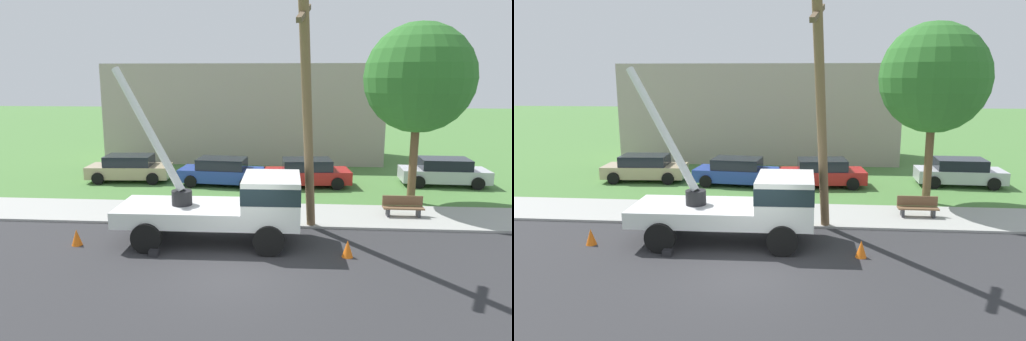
% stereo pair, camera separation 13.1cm
% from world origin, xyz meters
% --- Properties ---
extents(ground_plane, '(120.00, 120.00, 0.00)m').
position_xyz_m(ground_plane, '(0.00, 12.00, 0.00)').
color(ground_plane, '#477538').
extents(road_asphalt, '(80.00, 8.30, 0.01)m').
position_xyz_m(road_asphalt, '(0.00, 0.00, 0.00)').
color(road_asphalt, '#2B2B2D').
rests_on(road_asphalt, ground).
extents(sidewalk_strip, '(80.00, 3.14, 0.10)m').
position_xyz_m(sidewalk_strip, '(0.00, 5.72, 0.05)').
color(sidewalk_strip, '#9E9E99').
rests_on(sidewalk_strip, ground).
extents(utility_truck, '(6.79, 3.20, 5.98)m').
position_xyz_m(utility_truck, '(-0.40, 2.58, 1.41)').
color(utility_truck, silver).
rests_on(utility_truck, ground).
extents(leaning_utility_pole, '(0.92, 3.60, 8.61)m').
position_xyz_m(leaning_utility_pole, '(2.05, 2.93, 4.41)').
color(leaning_utility_pole, brown).
rests_on(leaning_utility_pole, ground).
extents(traffic_cone_ahead, '(0.36, 0.36, 0.56)m').
position_xyz_m(traffic_cone_ahead, '(3.37, 1.45, 0.28)').
color(traffic_cone_ahead, orange).
rests_on(traffic_cone_ahead, ground).
extents(traffic_cone_behind, '(0.36, 0.36, 0.56)m').
position_xyz_m(traffic_cone_behind, '(-5.68, 1.80, 0.28)').
color(traffic_cone_behind, orange).
rests_on(traffic_cone_behind, ground).
extents(parked_sedan_tan, '(4.50, 2.19, 1.42)m').
position_xyz_m(parked_sedan_tan, '(-7.25, 11.57, 0.71)').
color(parked_sedan_tan, tan).
rests_on(parked_sedan_tan, ground).
extents(parked_sedan_blue, '(4.56, 2.30, 1.42)m').
position_xyz_m(parked_sedan_blue, '(-2.08, 11.05, 0.71)').
color(parked_sedan_blue, '#263F99').
rests_on(parked_sedan_blue, ground).
extents(parked_sedan_red, '(4.55, 2.29, 1.42)m').
position_xyz_m(parked_sedan_red, '(2.35, 11.10, 0.71)').
color(parked_sedan_red, '#B21E1E').
rests_on(parked_sedan_red, ground).
extents(parked_sedan_silver, '(4.47, 2.13, 1.42)m').
position_xyz_m(parked_sedan_silver, '(9.52, 11.89, 0.71)').
color(parked_sedan_silver, '#B7B7BF').
rests_on(parked_sedan_silver, ground).
extents(park_bench, '(1.60, 0.45, 0.90)m').
position_xyz_m(park_bench, '(6.06, 5.79, 0.46)').
color(park_bench, brown).
rests_on(park_bench, ground).
extents(roadside_tree_near, '(4.75, 4.75, 7.94)m').
position_xyz_m(roadside_tree_near, '(6.99, 8.29, 5.55)').
color(roadside_tree_near, brown).
rests_on(roadside_tree_near, ground).
extents(lowrise_building_backdrop, '(18.00, 6.00, 6.40)m').
position_xyz_m(lowrise_building_backdrop, '(-1.68, 19.53, 3.20)').
color(lowrise_building_backdrop, '#A5998C').
rests_on(lowrise_building_backdrop, ground).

